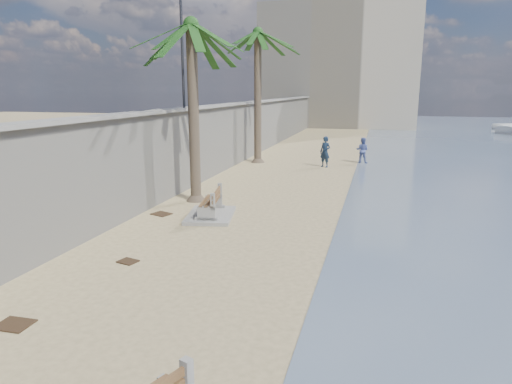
{
  "coord_description": "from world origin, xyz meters",
  "views": [
    {
      "loc": [
        3.21,
        -6.65,
        4.39
      ],
      "look_at": [
        -0.5,
        7.0,
        1.2
      ],
      "focal_mm": 32.0,
      "sensor_mm": 36.0,
      "label": 1
    }
  ],
  "objects_px": {
    "bench_far": "(210,206)",
    "palm_back": "(258,34)",
    "palm_mid": "(191,27)",
    "person_a": "(325,150)",
    "person_b": "(362,149)"
  },
  "relations": [
    {
      "from": "bench_far",
      "to": "person_b",
      "type": "distance_m",
      "value": 14.62
    },
    {
      "from": "person_a",
      "to": "person_b",
      "type": "height_order",
      "value": "person_a"
    },
    {
      "from": "palm_mid",
      "to": "palm_back",
      "type": "distance_m",
      "value": 10.27
    },
    {
      "from": "person_a",
      "to": "person_b",
      "type": "relative_size",
      "value": 1.18
    },
    {
      "from": "palm_mid",
      "to": "person_a",
      "type": "bearing_deg",
      "value": 67.15
    },
    {
      "from": "bench_far",
      "to": "palm_back",
      "type": "bearing_deg",
      "value": 97.28
    },
    {
      "from": "palm_back",
      "to": "person_b",
      "type": "bearing_deg",
      "value": 13.74
    },
    {
      "from": "palm_mid",
      "to": "person_a",
      "type": "relative_size",
      "value": 3.77
    },
    {
      "from": "bench_far",
      "to": "palm_back",
      "type": "xyz_separation_m",
      "value": [
        -1.58,
        12.35,
        7.09
      ]
    },
    {
      "from": "palm_mid",
      "to": "palm_back",
      "type": "xyz_separation_m",
      "value": [
        -0.16,
        10.24,
        0.84
      ]
    },
    {
      "from": "bench_far",
      "to": "person_a",
      "type": "distance_m",
      "value": 11.98
    },
    {
      "from": "bench_far",
      "to": "person_a",
      "type": "xyz_separation_m",
      "value": [
        2.61,
        11.68,
        0.6
      ]
    },
    {
      "from": "palm_mid",
      "to": "palm_back",
      "type": "bearing_deg",
      "value": 90.9
    },
    {
      "from": "palm_mid",
      "to": "bench_far",
      "type": "bearing_deg",
      "value": -56.16
    },
    {
      "from": "person_b",
      "to": "palm_mid",
      "type": "bearing_deg",
      "value": 71.89
    }
  ]
}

